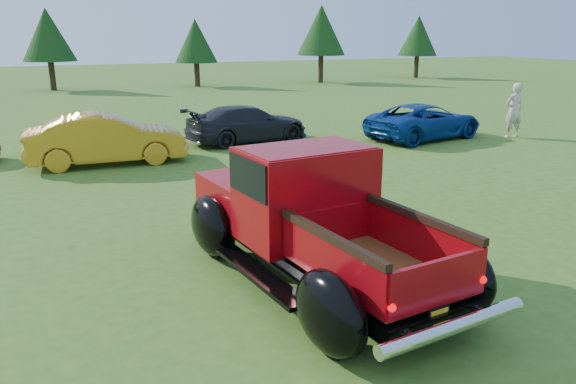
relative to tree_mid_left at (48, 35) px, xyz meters
The scene contains 10 objects.
ground 31.33m from the tree_mid_left, 84.47° to the right, with size 120.00×120.00×0.00m, color #39621C.
tree_mid_left is the anchor object (origin of this frame).
tree_mid_right 9.06m from the tree_mid_left, ahead, with size 2.82×2.82×4.40m.
tree_east 18.06m from the tree_mid_left, ahead, with size 3.46×3.46×5.40m.
tree_far_east 27.00m from the tree_mid_left, ahead, with size 3.07×3.07×4.80m.
pickup_truck 31.72m from the tree_mid_left, 84.52° to the right, with size 3.06×5.52×1.97m.
show_car_yellow 22.80m from the tree_mid_left, 87.43° to the right, with size 1.49×4.28×1.41m, color orange.
show_car_grey 21.96m from the tree_mid_left, 74.85° to the right, with size 1.70×4.19×1.22m, color black.
show_car_blue 25.74m from the tree_mid_left, 63.30° to the right, with size 2.00×4.33×1.20m, color navy.
spectator 28.02m from the tree_mid_left, 58.70° to the right, with size 0.69×0.45×1.89m, color #B9B4A0.
Camera 1 is at (-3.33, -7.74, 3.58)m, focal length 35.00 mm.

